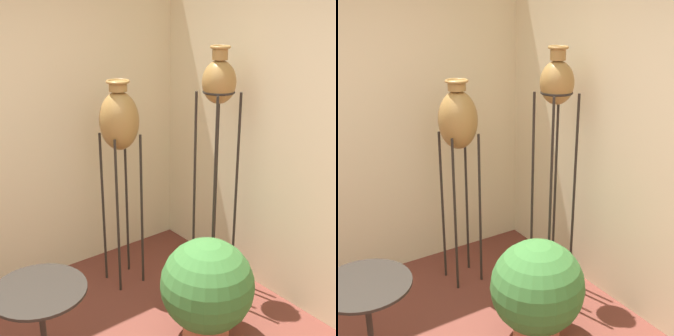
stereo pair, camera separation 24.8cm
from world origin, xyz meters
TOP-DOWN VIEW (x-y plane):
  - vase_stand_tall at (1.67, 1.00)m, footprint 0.25×0.25m
  - vase_stand_medium at (1.12, 1.49)m, footprint 0.30×0.30m
  - side_table at (0.13, 0.76)m, footprint 0.53×0.53m
  - potted_plant at (1.18, 0.53)m, footprint 0.63×0.63m

SIDE VIEW (x-z plane):
  - potted_plant at x=1.18m, z-range 0.03..0.77m
  - side_table at x=0.13m, z-range 0.16..0.88m
  - vase_stand_medium at x=1.12m, z-range 0.51..2.18m
  - vase_stand_tall at x=1.67m, z-range 0.62..2.54m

